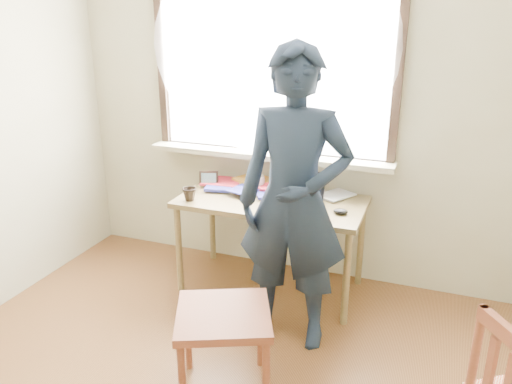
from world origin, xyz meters
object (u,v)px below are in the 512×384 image
at_px(laptop, 298,197).
at_px(mug_dark, 189,194).
at_px(desk, 271,209).
at_px(work_chair, 224,325).
at_px(person, 294,202).
at_px(mug_white, 256,183).

distance_m(laptop, mug_dark, 0.75).
relative_size(desk, laptop, 3.74).
bearing_deg(work_chair, desk, 96.26).
xyz_separation_m(laptop, mug_dark, (-0.73, -0.18, -0.01)).
distance_m(desk, person, 0.66).
bearing_deg(work_chair, laptop, 85.89).
height_order(laptop, person, person).
relative_size(laptop, work_chair, 0.56).
distance_m(desk, mug_dark, 0.58).
relative_size(mug_dark, person, 0.05).
bearing_deg(person, work_chair, -111.45).
bearing_deg(person, laptop, 98.69).
bearing_deg(work_chair, mug_dark, 126.00).
bearing_deg(mug_white, laptop, -27.56).
distance_m(mug_white, person, 0.85).
bearing_deg(work_chair, person, 72.71).
relative_size(laptop, person, 0.19).
height_order(laptop, mug_white, laptop).
xyz_separation_m(desk, person, (0.31, -0.51, 0.28)).
bearing_deg(desk, work_chair, -83.74).
xyz_separation_m(mug_white, work_chair, (0.30, -1.28, -0.34)).
height_order(mug_white, mug_dark, mug_white).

